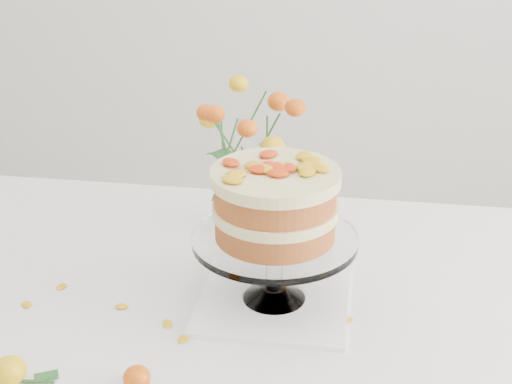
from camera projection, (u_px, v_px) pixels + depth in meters
The scene contains 12 objects.
table at pixel (197, 319), 1.45m from camera, with size 1.43×0.93×0.76m.
napkin at pixel (274, 299), 1.36m from camera, with size 0.28×0.28×0.01m, color white.
cake_stand at pixel (275, 211), 1.28m from camera, with size 0.31×0.31×0.27m.
rose_vase at pixel (240, 140), 1.54m from camera, with size 0.30×0.30×0.37m.
loose_rose_near at pixel (10, 371), 1.14m from camera, with size 0.10×0.05×0.05m.
loose_rose_far at pixel (137, 378), 1.13m from camera, with size 0.08×0.04×0.04m.
stray_petal_a at pixel (121, 307), 1.34m from camera, with size 0.03×0.02×0.00m, color #DDA20E.
stray_petal_b at pixel (167, 324), 1.29m from camera, with size 0.03×0.02×0.00m, color #DDA20E.
stray_petal_c at pixel (184, 339), 1.25m from camera, with size 0.03×0.02×0.00m, color #DDA20E.
stray_petal_d at pixel (61, 287), 1.40m from camera, with size 0.03×0.02×0.00m, color #DDA20E.
stray_petal_e at pixel (27, 305), 1.35m from camera, with size 0.03×0.02×0.00m, color #DDA20E.
stray_petal_f at pixel (346, 320), 1.30m from camera, with size 0.03×0.02×0.00m, color #DDA20E.
Camera 1 is at (0.30, -1.18, 1.51)m, focal length 50.00 mm.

